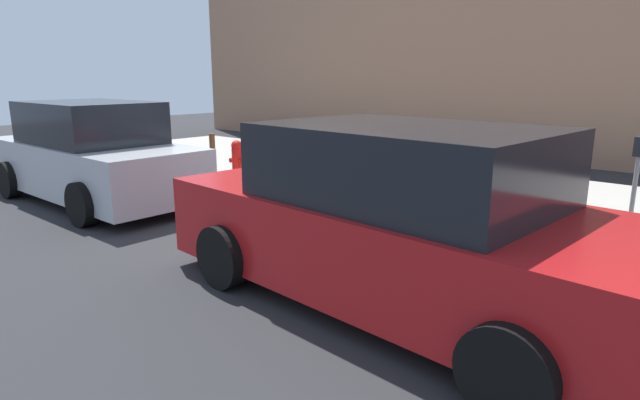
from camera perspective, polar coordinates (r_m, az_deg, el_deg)
name	(u,v)px	position (r m, az deg, el deg)	size (l,w,h in m)	color
ground_plane	(303,213)	(8.14, -1.82, -1.42)	(40.00, 40.00, 0.00)	#28282B
sidewalk_curb	(395,185)	(10.03, 8.11, 1.68)	(18.00, 5.00, 0.14)	#ADA89E
suitcase_maroon_0	(539,204)	(7.03, 22.75, -0.39)	(0.37, 0.24, 1.02)	maroon
suitcase_teal_1	(506,205)	(7.21, 19.54, -0.55)	(0.38, 0.27, 0.65)	#0F606B
suitcase_silver_2	(470,198)	(7.38, 16.06, 0.17)	(0.48, 0.21, 0.69)	#9EA0A8
suitcase_red_3	(436,193)	(7.59, 12.52, 0.72)	(0.45, 0.27, 0.69)	red
suitcase_olive_4	(406,191)	(7.79, 9.39, 1.01)	(0.39, 0.21, 0.91)	#59601E
suitcase_navy_5	(379,188)	(8.05, 6.44, 1.34)	(0.47, 0.26, 0.84)	navy
suitcase_black_6	(353,182)	(8.40, 3.56, 1.92)	(0.52, 0.28, 0.60)	black
suitcase_maroon_7	(329,172)	(8.71, 1.01, 3.12)	(0.41, 0.22, 0.83)	maroon
suitcase_teal_8	(308,173)	(9.08, -1.34, 2.96)	(0.52, 0.29, 0.92)	#0F606B
suitcase_silver_9	(287,168)	(9.41, -3.65, 3.46)	(0.38, 0.27, 0.70)	#9EA0A8
suitcase_red_10	(272,162)	(9.79, -5.28, 4.13)	(0.46, 0.25, 1.05)	red
fire_hydrant	(237,158)	(10.44, -9.03, 4.58)	(0.39, 0.21, 0.72)	red
bollard_post	(213,154)	(10.80, -11.60, 4.94)	(0.11, 0.11, 0.82)	brown
parking_meter	(636,176)	(6.94, 31.15, 2.24)	(0.12, 0.09, 1.27)	slate
parked_car_red_0	(404,223)	(4.81, 9.14, -2.45)	(4.88, 2.32, 1.65)	#AD1619
parked_car_silver_1	(93,156)	(9.57, -23.48, 4.45)	(4.44, 2.01, 1.67)	#B2B5BA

